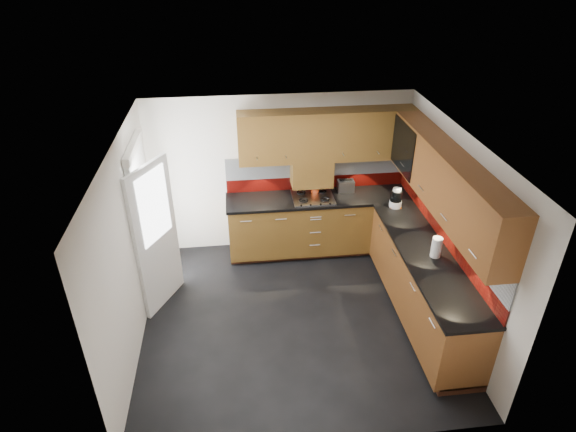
{
  "coord_description": "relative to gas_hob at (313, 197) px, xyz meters",
  "views": [
    {
      "loc": [
        -0.64,
        -4.65,
        4.26
      ],
      "look_at": [
        -0.01,
        0.65,
        1.14
      ],
      "focal_mm": 30.0,
      "sensor_mm": 36.0,
      "label": 1
    }
  ],
  "objects": [
    {
      "name": "orange_cloth",
      "position": [
        1.12,
        -0.39,
        -0.01
      ],
      "size": [
        0.17,
        0.15,
        0.02
      ],
      "primitive_type": "cube",
      "rotation": [
        0.0,
        0.0,
        -0.16
      ],
      "color": "orange",
      "rests_on": "countertop"
    },
    {
      "name": "base_cabinets",
      "position": [
        0.62,
        -0.75,
        -0.52
      ],
      "size": [
        2.7,
        3.2,
        0.95
      ],
      "color": "brown",
      "rests_on": "room"
    },
    {
      "name": "extractor_hood",
      "position": [
        -0.0,
        0.17,
        0.32
      ],
      "size": [
        0.6,
        0.33,
        0.4
      ],
      "primitive_type": "cube",
      "color": "brown",
      "rests_on": "room"
    },
    {
      "name": "countertop",
      "position": [
        0.6,
        -0.77,
        -0.04
      ],
      "size": [
        2.72,
        3.22,
        0.04
      ],
      "color": "black",
      "rests_on": "base_cabinets"
    },
    {
      "name": "backsplash",
      "position": [
        0.83,
        -0.54,
        0.25
      ],
      "size": [
        2.7,
        3.2,
        0.54
      ],
      "color": "maroon",
      "rests_on": "countertop"
    },
    {
      "name": "paper_towel",
      "position": [
        1.21,
        -1.63,
        0.11
      ],
      "size": [
        0.15,
        0.15,
        0.25
      ],
      "primitive_type": "cylinder",
      "rotation": [
        0.0,
        0.0,
        -0.31
      ],
      "color": "white",
      "rests_on": "countertop"
    },
    {
      "name": "food_processor",
      "position": [
        1.11,
        -0.39,
        0.12
      ],
      "size": [
        0.17,
        0.17,
        0.29
      ],
      "color": "white",
      "rests_on": "countertop"
    },
    {
      "name": "gas_hob",
      "position": [
        0.0,
        0.0,
        0.0
      ],
      "size": [
        0.6,
        0.53,
        0.05
      ],
      "color": "silver",
      "rests_on": "countertop"
    },
    {
      "name": "toaster",
      "position": [
        0.52,
        0.17,
        0.07
      ],
      "size": [
        0.25,
        0.15,
        0.18
      ],
      "color": "silver",
      "rests_on": "countertop"
    },
    {
      "name": "back_door",
      "position": [
        -2.23,
        -0.72,
        0.08
      ],
      "size": [
        0.42,
        1.19,
        2.04
      ],
      "color": "white",
      "rests_on": "room"
    },
    {
      "name": "room",
      "position": [
        -0.45,
        -1.47,
        0.54
      ],
      "size": [
        4.0,
        3.8,
        2.64
      ],
      "color": "black"
    },
    {
      "name": "utensil_pot",
      "position": [
        0.06,
        0.15,
        0.08
      ],
      "size": [
        0.12,
        0.12,
        0.42
      ],
      "color": "red",
      "rests_on": "countertop"
    },
    {
      "name": "glass_cabinet",
      "position": [
        1.26,
        -0.4,
        0.91
      ],
      "size": [
        0.32,
        0.8,
        0.66
      ],
      "color": "black",
      "rests_on": "room"
    },
    {
      "name": "upper_cabinets",
      "position": [
        0.78,
        -0.69,
        0.88
      ],
      "size": [
        2.5,
        3.2,
        0.72
      ],
      "color": "brown",
      "rests_on": "room"
    }
  ]
}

